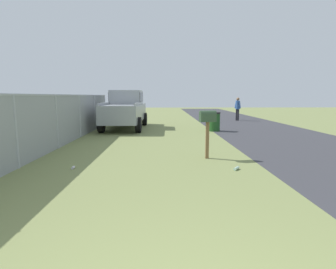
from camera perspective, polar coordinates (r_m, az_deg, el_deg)
The scene contains 7 objects.
mailbox at distance 7.54m, azimuth 8.57°, elevation 3.02°, with size 0.28×0.49×1.38m.
pickup_truck at distance 14.86m, azimuth -9.16°, elevation 5.61°, with size 5.11×2.17×2.09m.
trash_bin at distance 13.66m, azimuth 9.96°, elevation 2.78°, with size 0.61×0.61×0.97m.
pedestrian at distance 19.91m, azimuth 14.82°, elevation 5.72°, with size 0.44×0.37×1.67m.
fence_section at distance 9.65m, azimuth -22.97°, elevation 2.96°, with size 15.03×0.07×1.84m.
litter_bottle_near_hydrant at distance 6.67m, azimuth 14.55°, elevation -7.11°, with size 0.07×0.07×0.22m, color #B2D8BF.
litter_can_midfield_b at distance 6.94m, azimuth -19.83°, elevation -6.75°, with size 0.07×0.07×0.12m, color silver.
Camera 1 is at (-1.11, 0.21, 1.78)m, focal length 28.19 mm.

